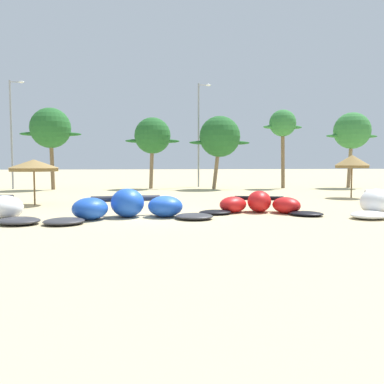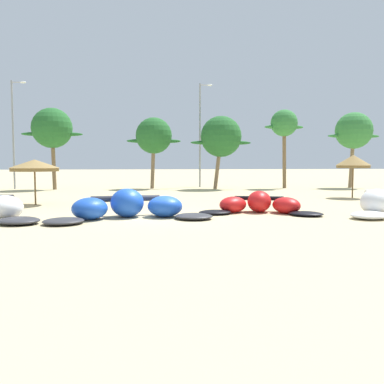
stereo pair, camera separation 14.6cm
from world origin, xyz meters
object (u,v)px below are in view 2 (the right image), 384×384
at_px(kite_left, 128,207).
at_px(lamppost_west_center, 201,131).
at_px(kite_left_of_center, 259,205).
at_px(beach_umbrella_middle, 353,162).
at_px(palm_center_right, 284,125).
at_px(beach_umbrella_near_van, 35,165).
at_px(lamppost_west, 14,130).
at_px(palm_left, 52,129).
at_px(palm_right_of_gap, 354,131).
at_px(palm_left_of_gap, 154,136).
at_px(palm_center_left, 221,137).

height_order(kite_left, lamppost_west_center, lamppost_west_center).
relative_size(kite_left, lamppost_west_center, 0.72).
relative_size(kite_left_of_center, beach_umbrella_middle, 1.98).
bearing_deg(kite_left, kite_left_of_center, 10.21).
bearing_deg(palm_center_right, beach_umbrella_near_van, -145.99).
distance_m(beach_umbrella_near_van, lamppost_west, 17.17).
distance_m(palm_left, palm_right_of_gap, 29.64).
relative_size(kite_left_of_center, palm_left_of_gap, 0.88).
xyz_separation_m(kite_left_of_center, beach_umbrella_near_van, (-12.39, 5.44, 1.97)).
distance_m(palm_right_of_gap, lamppost_west, 33.57).
distance_m(palm_center_left, lamppost_west_center, 3.98).
bearing_deg(palm_center_right, kite_left_of_center, -112.58).
distance_m(palm_left_of_gap, palm_center_left, 6.55).
bearing_deg(beach_umbrella_near_van, palm_center_left, 43.49).
height_order(kite_left, palm_left_of_gap, palm_left_of_gap).
relative_size(beach_umbrella_middle, palm_center_right, 0.40).
bearing_deg(palm_right_of_gap, lamppost_west, 176.38).
distance_m(palm_left_of_gap, lamppost_west, 13.47).
bearing_deg(kite_left_of_center, beach_umbrella_near_van, 156.29).
bearing_deg(kite_left, palm_left_of_gap, 85.39).
bearing_deg(lamppost_west_center, kite_left_of_center, -90.19).
bearing_deg(lamppost_west_center, beach_umbrella_middle, -57.53).
xyz_separation_m(beach_umbrella_near_van, palm_right_of_gap, (27.63, 13.67, 3.33)).
bearing_deg(kite_left_of_center, lamppost_west_center, 89.81).
bearing_deg(kite_left, palm_center_left, 67.78).
height_order(beach_umbrella_near_van, lamppost_west_center, lamppost_west_center).
bearing_deg(palm_right_of_gap, lamppost_west_center, 168.27).
xyz_separation_m(beach_umbrella_middle, palm_left, (-23.63, 11.90, 3.11)).
height_order(kite_left, beach_umbrella_near_van, beach_umbrella_near_van).
distance_m(palm_center_left, palm_right_of_gap, 13.73).
relative_size(palm_right_of_gap, lamppost_west, 0.73).
bearing_deg(palm_center_left, palm_left_of_gap, 167.06).
relative_size(kite_left, palm_center_left, 1.10).
bearing_deg(lamppost_west, kite_left, -62.44).
distance_m(kite_left_of_center, palm_left_of_gap, 21.23).
relative_size(palm_center_left, palm_center_right, 0.90).
bearing_deg(beach_umbrella_middle, palm_left_of_gap, 138.98).
relative_size(kite_left, palm_right_of_gap, 1.01).
height_order(kite_left_of_center, lamppost_west, lamppost_west).
xyz_separation_m(palm_left_of_gap, palm_center_left, (6.39, -1.47, -0.12)).
xyz_separation_m(kite_left_of_center, palm_right_of_gap, (15.24, 19.11, 5.30)).
relative_size(palm_left, lamppost_west, 0.74).
distance_m(beach_umbrella_middle, lamppost_west_center, 17.36).
bearing_deg(beach_umbrella_middle, lamppost_west_center, 122.47).
distance_m(kite_left_of_center, beach_umbrella_near_van, 13.68).
xyz_separation_m(palm_left, palm_left_of_gap, (9.54, 0.34, -0.61)).
height_order(palm_right_of_gap, lamppost_west, lamppost_west).
height_order(kite_left, palm_right_of_gap, palm_right_of_gap).
bearing_deg(beach_umbrella_near_van, kite_left_of_center, -23.71).
bearing_deg(palm_left, lamppost_west, 159.43).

